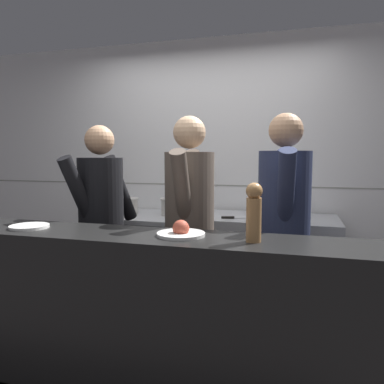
% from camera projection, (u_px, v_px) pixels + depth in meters
% --- Properties ---
extents(ground_plane, '(14.00, 14.00, 0.00)m').
position_uv_depth(ground_plane, '(154.00, 378.00, 2.45)').
color(ground_plane, '#383333').
extents(wall_back_tiled, '(8.00, 0.06, 2.60)m').
position_uv_depth(wall_back_tiled, '(209.00, 170.00, 3.80)').
color(wall_back_tiled, white).
rests_on(wall_back_tiled, ground_plane).
extents(oven_range, '(0.97, 0.71, 0.88)m').
position_uv_depth(oven_range, '(149.00, 259.00, 3.64)').
color(oven_range, '#38383D').
rests_on(oven_range, ground_plane).
extents(prep_counter, '(1.20, 0.65, 0.91)m').
position_uv_depth(prep_counter, '(267.00, 268.00, 3.33)').
color(prep_counter, '#B7BABF').
rests_on(prep_counter, ground_plane).
extents(pass_counter, '(2.82, 0.45, 1.00)m').
position_uv_depth(pass_counter, '(160.00, 321.00, 2.16)').
color(pass_counter, black).
rests_on(pass_counter, ground_plane).
extents(stock_pot, '(0.30, 0.30, 0.16)m').
position_uv_depth(stock_pot, '(123.00, 206.00, 3.61)').
color(stock_pot, beige).
rests_on(stock_pot, oven_range).
extents(sauce_pot, '(0.27, 0.27, 0.16)m').
position_uv_depth(sauce_pot, '(175.00, 206.00, 3.55)').
color(sauce_pot, beige).
rests_on(sauce_pot, oven_range).
extents(mixing_bowl_steel, '(0.23, 0.23, 0.11)m').
position_uv_depth(mixing_bowl_steel, '(267.00, 211.00, 3.27)').
color(mixing_bowl_steel, '#B7BABF').
rests_on(mixing_bowl_steel, prep_counter).
extents(chefs_knife, '(0.35, 0.12, 0.02)m').
position_uv_depth(chefs_knife, '(238.00, 218.00, 3.21)').
color(chefs_knife, '#B7BABF').
rests_on(chefs_knife, prep_counter).
extents(plated_dish_main, '(0.24, 0.24, 0.02)m').
position_uv_depth(plated_dish_main, '(29.00, 227.00, 2.32)').
color(plated_dish_main, white).
rests_on(plated_dish_main, pass_counter).
extents(plated_dish_appetiser, '(0.27, 0.27, 0.10)m').
position_uv_depth(plated_dish_appetiser, '(181.00, 232.00, 2.09)').
color(plated_dish_appetiser, white).
rests_on(plated_dish_appetiser, pass_counter).
extents(pepper_mill, '(0.09, 0.09, 0.31)m').
position_uv_depth(pepper_mill, '(254.00, 211.00, 1.93)').
color(pepper_mill, '#AD7A47').
rests_on(pepper_mill, pass_counter).
extents(chef_head_cook, '(0.44, 0.72, 1.68)m').
position_uv_depth(chef_head_cook, '(101.00, 223.00, 2.87)').
color(chef_head_cook, black).
rests_on(chef_head_cook, ground_plane).
extents(chef_sous, '(0.37, 0.75, 1.72)m').
position_uv_depth(chef_sous, '(189.00, 225.00, 2.66)').
color(chef_sous, black).
rests_on(chef_sous, ground_plane).
extents(chef_line, '(0.38, 0.76, 1.73)m').
position_uv_depth(chef_line, '(284.00, 227.00, 2.56)').
color(chef_line, black).
rests_on(chef_line, ground_plane).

